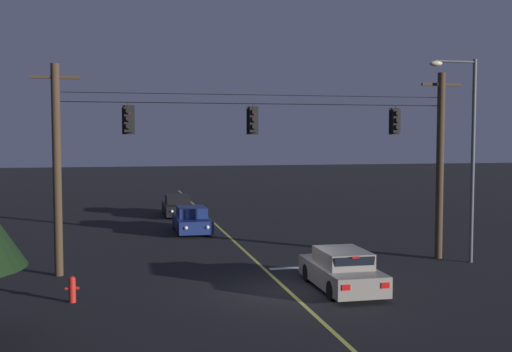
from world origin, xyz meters
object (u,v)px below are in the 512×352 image
(traffic_light_left_inner, at_px, (253,120))
(car_waiting_near_lane, at_px, (342,271))
(car_oncoming_trailing, at_px, (178,206))
(fire_hydrant, at_px, (72,289))
(car_oncoming_lead, at_px, (192,220))
(street_lamp_corner, at_px, (467,142))
(traffic_light_leftmost, at_px, (128,120))
(traffic_light_centre, at_px, (396,121))

(traffic_light_left_inner, relative_size, car_waiting_near_lane, 0.28)
(car_oncoming_trailing, bearing_deg, traffic_light_left_inner, -84.87)
(fire_hydrant, bearing_deg, car_oncoming_lead, 68.60)
(street_lamp_corner, bearing_deg, car_waiting_near_lane, -154.12)
(car_oncoming_lead, bearing_deg, car_waiting_near_lane, -75.55)
(car_waiting_near_lane, xyz_separation_m, car_oncoming_trailing, (-3.69, 21.10, -0.00))
(traffic_light_left_inner, bearing_deg, car_waiting_near_lane, -62.99)
(traffic_light_leftmost, relative_size, traffic_light_left_inner, 1.00)
(traffic_light_left_inner, xyz_separation_m, car_oncoming_lead, (-1.39, 9.58, -5.24))
(traffic_light_leftmost, relative_size, fire_hydrant, 1.45)
(traffic_light_centre, xyz_separation_m, fire_hydrant, (-12.84, -4.05, -5.45))
(car_oncoming_trailing, bearing_deg, car_oncoming_lead, -89.04)
(traffic_light_leftmost, relative_size, car_oncoming_trailing, 0.28)
(traffic_light_left_inner, xyz_separation_m, street_lamp_corner, (8.73, -1.10, -0.87))
(street_lamp_corner, height_order, fire_hydrant, street_lamp_corner)
(traffic_light_leftmost, bearing_deg, street_lamp_corner, -4.63)
(traffic_light_leftmost, distance_m, car_oncoming_lead, 11.46)
(car_waiting_near_lane, height_order, car_oncoming_lead, same)
(traffic_light_leftmost, distance_m, car_waiting_near_lane, 9.77)
(car_oncoming_lead, height_order, street_lamp_corner, street_lamp_corner)
(car_waiting_near_lane, relative_size, street_lamp_corner, 0.52)
(car_oncoming_lead, height_order, fire_hydrant, car_oncoming_lead)
(traffic_light_left_inner, relative_size, traffic_light_centre, 1.00)
(car_oncoming_lead, xyz_separation_m, fire_hydrant, (-5.34, -13.63, -0.21))
(car_waiting_near_lane, bearing_deg, car_oncoming_trailing, 99.93)
(traffic_light_centre, relative_size, fire_hydrant, 1.45)
(traffic_light_centre, distance_m, car_waiting_near_lane, 7.82)
(traffic_light_centre, distance_m, fire_hydrant, 14.52)
(car_oncoming_trailing, bearing_deg, traffic_light_leftmost, -101.28)
(traffic_light_left_inner, height_order, street_lamp_corner, street_lamp_corner)
(car_waiting_near_lane, height_order, street_lamp_corner, street_lamp_corner)
(car_waiting_near_lane, distance_m, fire_hydrant, 8.92)
(traffic_light_left_inner, distance_m, car_oncoming_trailing, 17.68)
(traffic_light_centre, distance_m, car_oncoming_lead, 13.24)
(traffic_light_leftmost, xyz_separation_m, traffic_light_left_inner, (4.86, 0.00, 0.00))
(car_oncoming_trailing, xyz_separation_m, street_lamp_corner, (10.25, -17.92, 4.37))
(traffic_light_centre, height_order, car_oncoming_trailing, traffic_light_centre)
(traffic_light_centre, relative_size, car_oncoming_lead, 0.28)
(car_waiting_near_lane, bearing_deg, traffic_light_left_inner, 117.01)
(car_waiting_near_lane, height_order, car_oncoming_trailing, same)
(traffic_light_leftmost, height_order, street_lamp_corner, street_lamp_corner)
(car_oncoming_trailing, distance_m, street_lamp_corner, 21.10)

